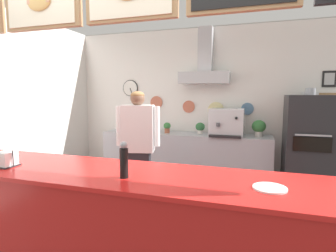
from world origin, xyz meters
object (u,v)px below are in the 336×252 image
at_px(pizza_oven, 307,149).
at_px(potted_thyme, 140,125).
at_px(potted_basil, 167,127).
at_px(potted_sage, 200,127).
at_px(shop_worker, 138,150).
at_px(napkin_holder, 6,160).
at_px(potted_rosemary, 259,127).
at_px(espresso_machine, 227,122).
at_px(condiment_plate, 270,188).
at_px(pepper_grinder, 124,160).

relative_size(pizza_oven, potted_thyme, 8.75).
bearing_deg(pizza_oven, potted_basil, 175.38).
height_order(pizza_oven, potted_sage, pizza_oven).
relative_size(shop_worker, napkin_holder, 10.19).
bearing_deg(potted_rosemary, potted_basil, -177.58).
height_order(espresso_machine, potted_thyme, espresso_machine).
bearing_deg(shop_worker, espresso_machine, -137.80).
bearing_deg(potted_basil, condiment_plate, -61.20).
height_order(potted_thyme, condiment_plate, potted_thyme).
xyz_separation_m(potted_sage, napkin_holder, (-0.98, -3.03, 0.06)).
bearing_deg(potted_rosemary, napkin_holder, -122.68).
xyz_separation_m(shop_worker, potted_sage, (0.52, 1.48, 0.15)).
bearing_deg(shop_worker, pizza_oven, -163.84).
distance_m(shop_worker, espresso_machine, 1.75).
bearing_deg(shop_worker, potted_basil, -100.85).
bearing_deg(potted_sage, pizza_oven, -8.19).
height_order(potted_thyme, napkin_holder, napkin_holder).
bearing_deg(potted_basil, espresso_machine, 0.61).
bearing_deg(napkin_holder, pizza_oven, 46.65).
relative_size(pizza_oven, pepper_grinder, 6.68).
distance_m(shop_worker, potted_sage, 1.57).
bearing_deg(potted_thyme, condiment_plate, -54.08).
height_order(potted_basil, potted_sage, potted_sage).
height_order(pepper_grinder, napkin_holder, pepper_grinder).
bearing_deg(condiment_plate, espresso_machine, 100.65).
bearing_deg(espresso_machine, potted_sage, 174.20).
xyz_separation_m(pizza_oven, potted_rosemary, (-0.69, 0.25, 0.27)).
bearing_deg(potted_sage, potted_thyme, 179.88).
xyz_separation_m(potted_thyme, condiment_plate, (2.13, -2.95, 0.02)).
relative_size(shop_worker, potted_thyme, 8.50).
xyz_separation_m(potted_basil, condiment_plate, (1.59, -2.89, 0.02)).
height_order(shop_worker, potted_sage, shop_worker).
xyz_separation_m(potted_rosemary, napkin_holder, (-1.95, -3.04, 0.02)).
bearing_deg(condiment_plate, potted_rosemary, 90.58).
distance_m(condiment_plate, napkin_holder, 1.98).
relative_size(potted_rosemary, potted_basil, 1.43).
bearing_deg(napkin_holder, potted_basil, 82.50).
bearing_deg(potted_rosemary, potted_thyme, -179.83).
bearing_deg(pizza_oven, potted_thyme, 175.07).
height_order(potted_rosemary, potted_thyme, potted_rosemary).
relative_size(espresso_machine, condiment_plate, 2.75).
xyz_separation_m(espresso_machine, condiment_plate, (0.54, -2.90, -0.10)).
distance_m(shop_worker, potted_thyme, 1.61).
bearing_deg(pizza_oven, shop_worker, -150.37).
bearing_deg(napkin_holder, shop_worker, 73.61).
bearing_deg(shop_worker, potted_sage, -122.93).
relative_size(pizza_oven, potted_rosemary, 6.28).
distance_m(potted_thyme, potted_sage, 1.13).
bearing_deg(pizza_oven, napkin_holder, -133.35).
distance_m(shop_worker, potted_basil, 1.43).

